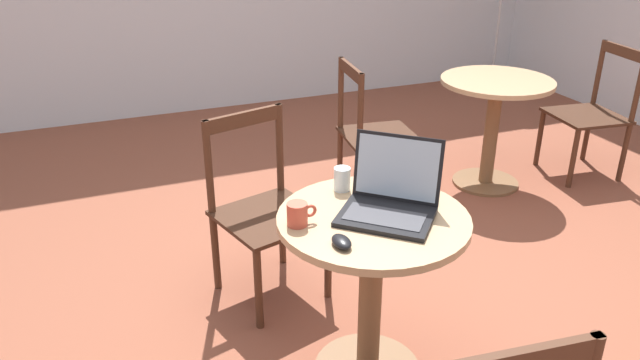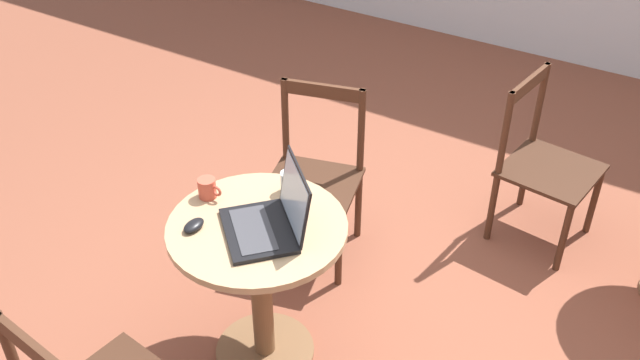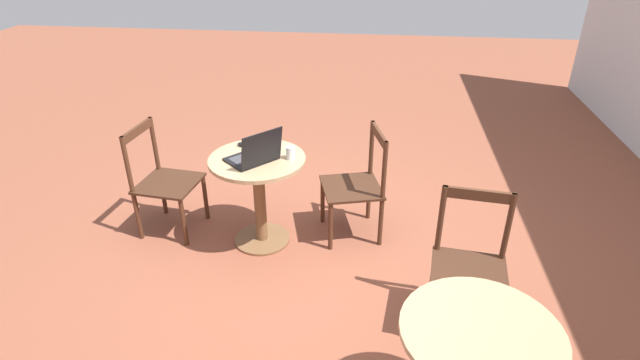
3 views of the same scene
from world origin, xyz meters
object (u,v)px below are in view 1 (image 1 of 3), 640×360
object	(u,v)px
cafe_table_mid	(494,110)
drinking_glass	(342,179)
mouse	(341,242)
mug	(298,214)
chair_mid_right	(592,113)
chair_near_back	(264,210)
cafe_table_near	(372,264)
laptop	(390,200)
chair_mid_left	(373,134)

from	to	relation	value
cafe_table_mid	drinking_glass	world-z (taller)	drinking_glass
mouse	mug	xyz separation A→B (m)	(-0.09, 0.19, 0.03)
chair_mid_right	chair_near_back	bearing A→B (deg)	-167.96
cafe_table_near	laptop	xyz separation A→B (m)	(0.06, 0.00, 0.26)
cafe_table_near	chair_mid_right	size ratio (longest dim) A/B	0.82
mouse	chair_near_back	bearing A→B (deg)	90.63
cafe_table_near	mug	bearing A→B (deg)	171.06
chair_near_back	chair_mid_right	distance (m)	2.58
chair_mid_right	mouse	bearing A→B (deg)	-150.41
drinking_glass	mug	bearing A→B (deg)	-141.87
mouse	drinking_glass	world-z (taller)	drinking_glass
chair_near_back	cafe_table_mid	bearing A→B (deg)	19.67
mouse	drinking_glass	size ratio (longest dim) A/B	1.04
cafe_table_near	mouse	bearing A→B (deg)	-142.53
drinking_glass	cafe_table_near	bearing A→B (deg)	-85.88
chair_near_back	laptop	world-z (taller)	laptop
chair_mid_right	drinking_glass	world-z (taller)	chair_mid_right
drinking_glass	laptop	bearing A→B (deg)	-71.56
chair_mid_left	drinking_glass	world-z (taller)	chair_mid_left
cafe_table_mid	cafe_table_near	bearing A→B (deg)	-138.71
chair_mid_left	laptop	size ratio (longest dim) A/B	1.98
chair_mid_left	laptop	xyz separation A→B (m)	(-0.67, -1.47, 0.35)
mug	drinking_glass	distance (m)	0.33
chair_near_back	mug	world-z (taller)	chair_near_back
laptop	drinking_glass	xyz separation A→B (m)	(-0.08, 0.25, -0.01)
cafe_table_near	cafe_table_mid	bearing A→B (deg)	41.29
cafe_table_mid	mug	distance (m)	2.28
chair_mid_left	mug	xyz separation A→B (m)	(-1.01, -1.43, 0.34)
cafe_table_mid	drinking_glass	bearing A→B (deg)	-144.63
cafe_table_near	laptop	size ratio (longest dim) A/B	1.63
cafe_table_near	chair_near_back	distance (m)	0.77
cafe_table_mid	mug	xyz separation A→B (m)	(-1.84, -1.33, 0.25)
cafe_table_mid	mouse	bearing A→B (deg)	-139.11
cafe_table_mid	chair_near_back	size ratio (longest dim) A/B	0.82
cafe_table_mid	mouse	size ratio (longest dim) A/B	7.35
cafe_table_near	cafe_table_mid	distance (m)	2.08
chair_near_back	chair_mid_right	xyz separation A→B (m)	(2.52, 0.54, 0.00)
chair_near_back	chair_mid_left	xyz separation A→B (m)	(0.94, 0.73, 0.00)
cafe_table_near	drinking_glass	world-z (taller)	drinking_glass
mouse	drinking_glass	distance (m)	0.44
chair_mid_right	drinking_glass	size ratio (longest dim) A/B	9.34
cafe_table_near	chair_mid_left	bearing A→B (deg)	63.56
chair_mid_left	mug	distance (m)	1.78
chair_near_back	mouse	xyz separation A→B (m)	(0.01, -0.89, 0.31)
cafe_table_near	chair_mid_left	size ratio (longest dim) A/B	0.82
cafe_table_near	mug	size ratio (longest dim) A/B	6.56
chair_mid_left	laptop	world-z (taller)	laptop
chair_mid_right	laptop	distance (m)	2.61
cafe_table_near	cafe_table_mid	xyz separation A→B (m)	(1.56, 1.37, 0.00)
mouse	cafe_table_mid	bearing A→B (deg)	40.89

